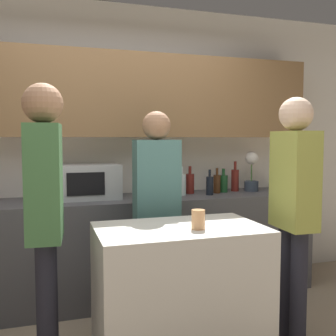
# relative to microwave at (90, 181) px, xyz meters

# --- Properties ---
(back_wall) EXTENTS (6.40, 0.40, 2.70)m
(back_wall) POSITION_rel_microwave_xyz_m (0.25, 0.20, 0.48)
(back_wall) COLOR silver
(back_wall) RESTS_ON ground_plane
(back_counter) EXTENTS (3.60, 0.62, 0.91)m
(back_counter) POSITION_rel_microwave_xyz_m (0.25, -0.07, -0.61)
(back_counter) COLOR #4C4C51
(back_counter) RESTS_ON ground_plane
(kitchen_island) EXTENTS (1.05, 0.63, 0.89)m
(kitchen_island) POSITION_rel_microwave_xyz_m (0.43, -1.20, -0.62)
(kitchen_island) COLOR beige
(kitchen_island) RESTS_ON ground_plane
(microwave) EXTENTS (0.52, 0.39, 0.30)m
(microwave) POSITION_rel_microwave_xyz_m (0.00, 0.00, 0.00)
(microwave) COLOR #B7BABC
(microwave) RESTS_ON back_counter
(potted_plant) EXTENTS (0.14, 0.14, 0.39)m
(potted_plant) POSITION_rel_microwave_xyz_m (1.60, 0.00, 0.05)
(potted_plant) COLOR #333D4C
(potted_plant) RESTS_ON back_counter
(bottle_0) EXTENTS (0.06, 0.06, 0.32)m
(bottle_0) POSITION_rel_microwave_xyz_m (0.74, 0.02, -0.03)
(bottle_0) COLOR black
(bottle_0) RESTS_ON back_counter
(bottle_1) EXTENTS (0.08, 0.08, 0.27)m
(bottle_1) POSITION_rel_microwave_xyz_m (0.84, -0.07, -0.05)
(bottle_1) COLOR silver
(bottle_1) RESTS_ON back_counter
(bottle_2) EXTENTS (0.08, 0.08, 0.26)m
(bottle_2) POSITION_rel_microwave_xyz_m (0.95, 0.02, -0.05)
(bottle_2) COLOR maroon
(bottle_2) RESTS_ON back_counter
(bottle_3) EXTENTS (0.07, 0.07, 0.24)m
(bottle_3) POSITION_rel_microwave_xyz_m (1.09, -0.13, -0.06)
(bottle_3) COLOR black
(bottle_3) RESTS_ON back_counter
(bottle_4) EXTENTS (0.07, 0.07, 0.24)m
(bottle_4) POSITION_rel_microwave_xyz_m (1.21, -0.03, -0.06)
(bottle_4) COLOR #472814
(bottle_4) RESTS_ON back_counter
(bottle_5) EXTENTS (0.08, 0.08, 0.23)m
(bottle_5) POSITION_rel_microwave_xyz_m (1.30, 0.01, -0.06)
(bottle_5) COLOR #194723
(bottle_5) RESTS_ON back_counter
(bottle_6) EXTENTS (0.08, 0.08, 0.30)m
(bottle_6) POSITION_rel_microwave_xyz_m (1.44, 0.04, -0.04)
(bottle_6) COLOR maroon
(bottle_6) RESTS_ON back_counter
(cup_0) EXTENTS (0.08, 0.08, 0.12)m
(cup_0) POSITION_rel_microwave_xyz_m (0.51, -1.29, -0.11)
(cup_0) COLOR #E2A067
(cup_0) RESTS_ON kitchen_island
(person_left) EXTENTS (0.23, 0.36, 1.75)m
(person_left) POSITION_rel_microwave_xyz_m (-0.37, -1.12, -0.01)
(person_left) COLOR black
(person_left) RESTS_ON ground_plane
(person_center) EXTENTS (0.34, 0.22, 1.64)m
(person_center) POSITION_rel_microwave_xyz_m (0.44, -0.62, -0.08)
(person_center) COLOR black
(person_center) RESTS_ON ground_plane
(person_right) EXTENTS (0.22, 0.35, 1.71)m
(person_right) POSITION_rel_microwave_xyz_m (1.23, -1.23, -0.04)
(person_right) COLOR black
(person_right) RESTS_ON ground_plane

